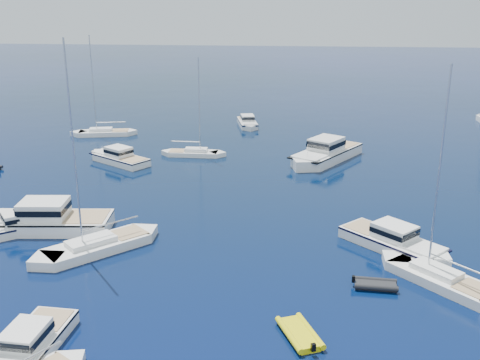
% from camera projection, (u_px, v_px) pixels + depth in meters
% --- Properties ---
extents(ground, '(400.00, 400.00, 0.00)m').
position_uv_depth(ground, '(234.00, 339.00, 32.19)').
color(ground, '#08124C').
rests_on(ground, ground).
extents(motor_cruiser_near, '(3.12, 8.78, 2.27)m').
position_uv_depth(motor_cruiser_near, '(27.00, 358.00, 30.50)').
color(motor_cruiser_near, white).
rests_on(motor_cruiser_near, ground).
extents(motor_cruiser_right, '(9.20, 9.05, 2.59)m').
position_uv_depth(motor_cruiser_right, '(395.00, 250.00, 43.57)').
color(motor_cruiser_right, white).
rests_on(motor_cruiser_right, ground).
extents(motor_cruiser_left, '(8.52, 7.45, 2.29)m').
position_uv_depth(motor_cruiser_left, '(19.00, 232.00, 46.78)').
color(motor_cruiser_left, silver).
rests_on(motor_cruiser_left, ground).
extents(motor_cruiser_centre, '(12.84, 5.04, 3.29)m').
position_uv_depth(motor_cruiser_centre, '(43.00, 230.00, 47.30)').
color(motor_cruiser_centre, white).
rests_on(motor_cruiser_centre, ground).
extents(motor_cruiser_far_l, '(9.34, 7.55, 2.45)m').
position_uv_depth(motor_cruiser_far_l, '(118.00, 162.00, 66.40)').
color(motor_cruiser_far_l, white).
rests_on(motor_cruiser_far_l, ground).
extents(motor_cruiser_distant, '(10.39, 13.32, 3.46)m').
position_uv_depth(motor_cruiser_distant, '(324.00, 160.00, 67.19)').
color(motor_cruiser_distant, silver).
rests_on(motor_cruiser_distant, ground).
extents(motor_cruiser_horizon, '(4.18, 8.40, 2.12)m').
position_uv_depth(motor_cruiser_horizon, '(248.00, 126.00, 85.04)').
color(motor_cruiser_horizon, silver).
rests_on(motor_cruiser_horizon, ground).
extents(sailboat_mid_r, '(9.12, 9.41, 15.29)m').
position_uv_depth(sailboat_mid_r, '(440.00, 284.00, 38.38)').
color(sailboat_mid_r, white).
rests_on(sailboat_mid_r, ground).
extents(sailboat_mid_l, '(10.03, 10.14, 16.64)m').
position_uv_depth(sailboat_mid_l, '(97.00, 251.00, 43.38)').
color(sailboat_mid_l, silver).
rests_on(sailboat_mid_l, ground).
extents(sailboat_centre, '(8.46, 2.25, 12.41)m').
position_uv_depth(sailboat_centre, '(194.00, 156.00, 69.25)').
color(sailboat_centre, white).
rests_on(sailboat_centre, ground).
extents(sailboat_far_l, '(10.03, 4.51, 14.28)m').
position_uv_depth(sailboat_far_l, '(104.00, 135.00, 79.41)').
color(sailboat_far_l, white).
rests_on(sailboat_far_l, ground).
extents(tender_yellow, '(3.32, 4.20, 0.95)m').
position_uv_depth(tender_yellow, '(299.00, 337.00, 32.40)').
color(tender_yellow, yellow).
rests_on(tender_yellow, ground).
extents(tender_grey_near, '(3.09, 1.88, 0.95)m').
position_uv_depth(tender_grey_near, '(375.00, 288.00, 37.89)').
color(tender_grey_near, black).
rests_on(tender_grey_near, ground).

